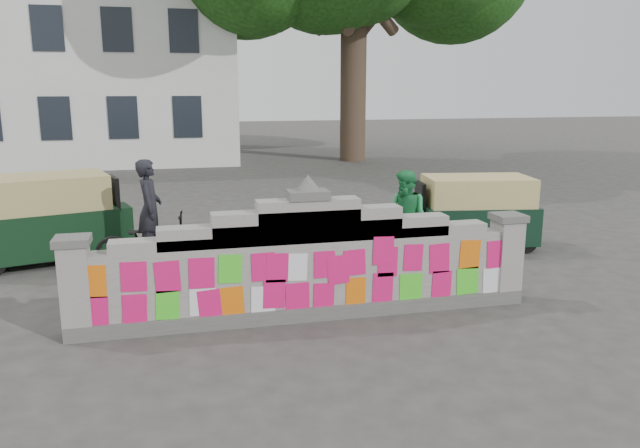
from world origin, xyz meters
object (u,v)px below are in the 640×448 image
at_px(cyclist_rider, 151,223).
at_px(rickshaw_left, 47,217).
at_px(cyclist_bike, 152,243).
at_px(pedestrian, 406,217).
at_px(rickshaw_right, 473,211).

xyz_separation_m(cyclist_rider, rickshaw_left, (-1.85, 1.09, -0.03)).
distance_m(cyclist_bike, pedestrian, 4.55).
relative_size(cyclist_bike, rickshaw_right, 0.72).
distance_m(pedestrian, rickshaw_right, 1.80).
height_order(pedestrian, rickshaw_left, pedestrian).
relative_size(cyclist_rider, pedestrian, 1.01).
relative_size(cyclist_bike, pedestrian, 1.14).
bearing_deg(rickshaw_right, cyclist_rider, 10.87).
distance_m(rickshaw_left, rickshaw_right, 8.09).
bearing_deg(rickshaw_left, rickshaw_right, -22.71).
height_order(cyclist_bike, cyclist_rider, cyclist_rider).
relative_size(rickshaw_left, rickshaw_right, 1.12).
distance_m(cyclist_bike, rickshaw_left, 2.18).
distance_m(cyclist_rider, rickshaw_left, 2.15).
xyz_separation_m(rickshaw_left, rickshaw_right, (8.04, -0.95, -0.08)).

